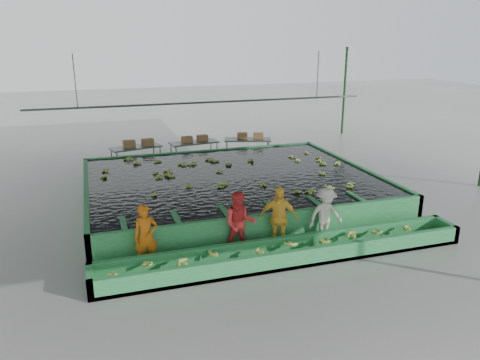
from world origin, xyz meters
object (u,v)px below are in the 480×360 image
object	(u,v)px
sorting_trough	(288,252)
packing_table_mid	(194,152)
flotation_tank	(231,187)
packing_table_right	(248,149)
packing_table_left	(136,157)
worker_a	(146,237)
worker_c	(278,218)
box_stack_mid	(195,141)
worker_d	(325,215)
worker_b	(240,223)
box_stack_right	(250,138)
box_stack_left	(139,146)

from	to	relation	value
sorting_trough	packing_table_mid	world-z (taller)	packing_table_mid
flotation_tank	sorting_trough	distance (m)	5.10
packing_table_mid	sorting_trough	bearing A→B (deg)	-88.96
flotation_tank	packing_table_right	size ratio (longest dim) A/B	4.62
packing_table_right	packing_table_left	bearing A→B (deg)	-179.99
flotation_tank	worker_a	xyz separation A→B (m)	(-3.53, -4.30, 0.38)
worker_c	box_stack_mid	xyz separation A→B (m)	(-0.16, 9.64, 0.10)
sorting_trough	worker_d	distance (m)	1.75
worker_b	box_stack_mid	bearing A→B (deg)	98.35
box_stack_mid	box_stack_right	world-z (taller)	box_stack_mid
worker_b	packing_table_left	xyz separation A→B (m)	(-1.74, 9.44, -0.38)
sorting_trough	worker_d	size ratio (longest dim) A/B	6.23
sorting_trough	box_stack_left	distance (m)	10.65
worker_a	box_stack_mid	world-z (taller)	worker_a
box_stack_right	worker_a	bearing A→B (deg)	-122.45
flotation_tank	box_stack_right	xyz separation A→B (m)	(2.50, 5.18, 0.54)
worker_a	box_stack_left	bearing A→B (deg)	83.16
worker_d	box_stack_mid	world-z (taller)	worker_d
box_stack_right	box_stack_mid	bearing A→B (deg)	176.51
flotation_tank	packing_table_right	xyz separation A→B (m)	(2.35, 5.14, 0.04)
worker_b	packing_table_left	distance (m)	9.61
box_stack_left	packing_table_left	bearing A→B (deg)	-165.52
flotation_tank	worker_d	xyz separation A→B (m)	(1.46, -4.30, 0.35)
packing_table_mid	box_stack_mid	size ratio (longest dim) A/B	1.79
box_stack_mid	worker_c	bearing A→B (deg)	-89.04
worker_a	packing_table_right	xyz separation A→B (m)	(5.88, 9.44, -0.34)
sorting_trough	worker_b	distance (m)	1.47
worker_d	packing_table_right	bearing A→B (deg)	81.33
worker_a	box_stack_mid	distance (m)	10.22
packing_table_left	box_stack_right	xyz separation A→B (m)	(5.31, 0.03, 0.49)
worker_c	worker_d	distance (m)	1.43
flotation_tank	sorting_trough	world-z (taller)	flotation_tank
worker_d	box_stack_left	xyz separation A→B (m)	(-4.14, 9.48, 0.18)
worker_b	box_stack_right	xyz separation A→B (m)	(3.57, 9.48, 0.11)
packing_table_mid	worker_c	bearing A→B (deg)	-88.70
worker_a	box_stack_right	bearing A→B (deg)	55.82
worker_d	box_stack_right	size ratio (longest dim) A/B	1.31
worker_c	worker_d	bearing A→B (deg)	24.01
flotation_tank	box_stack_right	world-z (taller)	box_stack_right
flotation_tank	box_stack_left	world-z (taller)	box_stack_left
packing_table_left	packing_table_right	xyz separation A→B (m)	(5.17, 0.00, -0.00)
worker_c	box_stack_left	world-z (taller)	worker_c
flotation_tank	worker_d	size ratio (longest dim) A/B	6.23
sorting_trough	box_stack_mid	world-z (taller)	box_stack_mid
packing_table_right	box_stack_mid	size ratio (longest dim) A/B	1.79
packing_table_left	box_stack_right	bearing A→B (deg)	0.38
worker_b	box_stack_left	world-z (taller)	worker_b
flotation_tank	box_stack_right	distance (m)	5.77
sorting_trough	box_stack_mid	bearing A→B (deg)	90.72
worker_d	box_stack_right	bearing A→B (deg)	80.47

